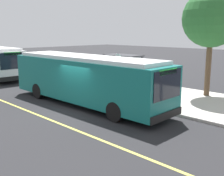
{
  "coord_description": "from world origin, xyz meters",
  "views": [
    {
      "loc": [
        12.01,
        -9.4,
        4.32
      ],
      "look_at": [
        1.75,
        0.87,
        1.38
      ],
      "focal_mm": 44.41,
      "sensor_mm": 36.0,
      "label": 1
    }
  ],
  "objects_px": {
    "transit_bus_main": "(85,78)",
    "waiting_bench": "(121,80)",
    "pedestrian_commuter": "(135,84)",
    "route_sign_post": "(118,69)"
  },
  "relations": [
    {
      "from": "route_sign_post",
      "to": "pedestrian_commuter",
      "type": "bearing_deg",
      "value": 0.3
    },
    {
      "from": "waiting_bench",
      "to": "route_sign_post",
      "type": "distance_m",
      "value": 3.6
    },
    {
      "from": "waiting_bench",
      "to": "pedestrian_commuter",
      "type": "xyz_separation_m",
      "value": [
        3.57,
        -2.58,
        0.48
      ]
    },
    {
      "from": "transit_bus_main",
      "to": "waiting_bench",
      "type": "distance_m",
      "value": 5.64
    },
    {
      "from": "transit_bus_main",
      "to": "route_sign_post",
      "type": "xyz_separation_m",
      "value": [
        0.2,
        2.62,
        0.34
      ]
    },
    {
      "from": "transit_bus_main",
      "to": "route_sign_post",
      "type": "distance_m",
      "value": 2.65
    },
    {
      "from": "transit_bus_main",
      "to": "route_sign_post",
      "type": "bearing_deg",
      "value": 85.54
    },
    {
      "from": "pedestrian_commuter",
      "to": "route_sign_post",
      "type": "bearing_deg",
      "value": -179.7
    },
    {
      "from": "transit_bus_main",
      "to": "pedestrian_commuter",
      "type": "height_order",
      "value": "transit_bus_main"
    },
    {
      "from": "route_sign_post",
      "to": "waiting_bench",
      "type": "bearing_deg",
      "value": 129.39
    }
  ]
}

